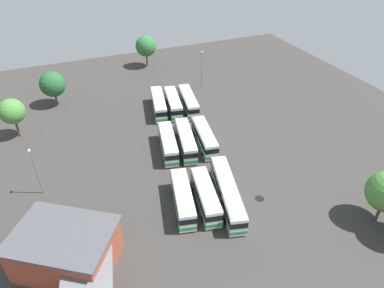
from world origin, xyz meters
name	(u,v)px	position (x,y,z in m)	size (l,w,h in m)	color
ground_plane	(187,148)	(0.00, 0.00, 0.00)	(107.98, 107.98, 0.00)	#383533
bus_row0_slot0	(227,193)	(-15.57, -0.45, 1.88)	(14.62, 6.06, 3.55)	silver
bus_row0_slot1	(206,196)	(-14.94, 2.90, 1.87)	(10.64, 4.39, 3.55)	silver
bus_row0_slot2	(183,198)	(-14.08, 6.26, 1.87)	(10.75, 4.81, 3.55)	silver
bus_row1_slot0	(204,137)	(-0.34, -3.48, 1.88)	(11.07, 4.26, 3.55)	silver
bus_row1_slot1	(186,140)	(0.12, 0.13, 1.88)	(11.60, 4.84, 3.55)	silver
bus_row1_slot2	(168,143)	(0.43, 3.51, 1.88)	(10.78, 4.58, 3.55)	silver
bus_row2_slot0	(188,101)	(14.17, -6.10, 1.88)	(11.63, 4.50, 3.55)	silver
bus_row2_slot1	(173,103)	(14.75, -2.70, 1.88)	(11.10, 4.48, 3.55)	silver
bus_row2_slot2	(159,104)	(15.62, 0.39, 1.88)	(11.67, 4.84, 3.55)	silver
depot_building	(66,249)	(-17.86, 23.27, 2.88)	(14.05, 14.94, 5.72)	#99422D
maintenance_shelter	(88,263)	(-21.60, 21.07, 3.66)	(9.16, 7.18, 3.87)	slate
lamp_post_mid_lot	(202,69)	(22.76, -13.15, 5.18)	(0.56, 0.28, 9.52)	slate
lamp_post_far_corner	(36,170)	(-2.48, 25.78, 4.66)	(0.56, 0.28, 8.48)	slate
tree_northwest	(146,46)	(41.71, -4.63, 5.87)	(5.68, 5.68, 8.72)	brown
tree_south_edge	(12,111)	(16.80, 29.14, 5.58)	(4.92, 4.92, 8.07)	brown
tree_west_edge	(52,84)	(27.64, 21.08, 5.12)	(5.66, 5.66, 7.96)	brown
puddle_near_shelter	(180,129)	(6.98, -1.25, 0.00)	(3.00, 3.00, 0.01)	black
puddle_back_corner	(259,199)	(-16.96, -5.53, 0.00)	(1.47, 1.47, 0.01)	black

